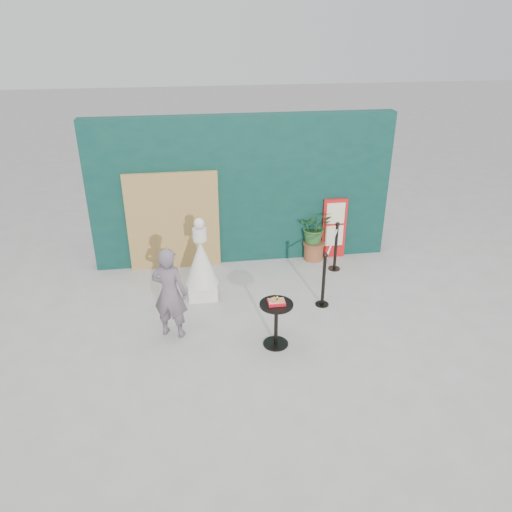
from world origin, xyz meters
The scene contains 10 objects.
ground centered at (0.00, 0.00, 0.00)m, with size 60.00×60.00×0.00m, color #ADAAA5.
back_wall centered at (0.00, 3.15, 1.50)m, with size 6.00×0.30×3.00m, color #0A2E2D.
bamboo_fence centered at (-1.40, 2.94, 1.00)m, with size 1.80×0.08×2.00m, color tan.
woman centered at (-1.46, 0.55, 0.77)m, with size 0.57×0.37×1.55m, color #65575F.
menu_board centered at (1.90, 2.95, 0.65)m, with size 0.50×0.07×1.30m.
statue centered at (-0.92, 1.69, 0.63)m, with size 0.60×0.60×1.55m.
cafe_table centered at (0.15, 0.04, 0.50)m, with size 0.52×0.52×0.75m.
food_basket centered at (0.15, 0.04, 0.79)m, with size 0.26×0.19×0.11m.
planter centered at (1.47, 2.89, 0.65)m, with size 0.66×0.57×1.12m.
stanchion_barrier centered at (1.48, 1.73, 0.49)m, with size 0.84×1.54×1.03m.
Camera 1 is at (-1.07, -6.31, 4.76)m, focal length 35.00 mm.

